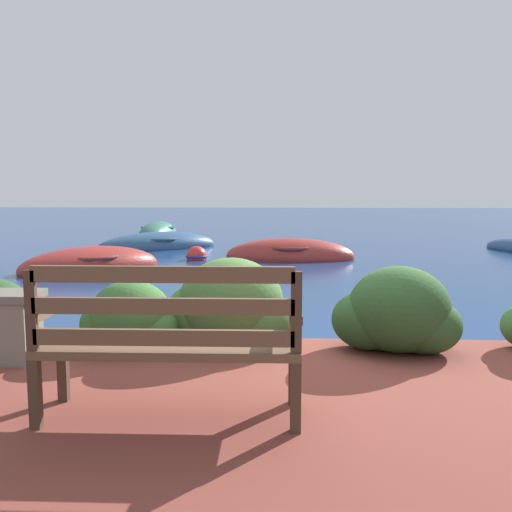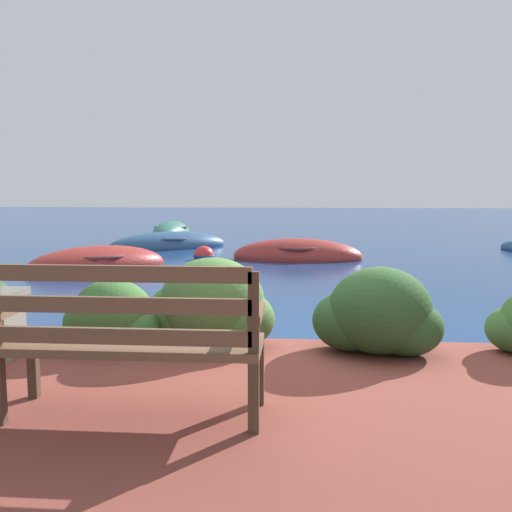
% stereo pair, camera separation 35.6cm
% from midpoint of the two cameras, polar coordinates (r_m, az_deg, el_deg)
% --- Properties ---
extents(ground_plane, '(80.00, 80.00, 0.00)m').
position_cam_midpoint_polar(ground_plane, '(5.24, 6.80, -10.59)').
color(ground_plane, navy).
extents(park_bench, '(1.53, 0.48, 0.93)m').
position_cam_midpoint_polar(park_bench, '(3.38, -9.43, -8.00)').
color(park_bench, '#433123').
rests_on(park_bench, patio_terrace).
extents(hedge_clump_left, '(0.86, 0.62, 0.58)m').
position_cam_midpoint_polar(hedge_clump_left, '(4.93, -12.22, -6.12)').
color(hedge_clump_left, '#38662D').
rests_on(hedge_clump_left, patio_terrace).
extents(hedge_clump_centre, '(1.12, 0.80, 0.76)m').
position_cam_midpoint_polar(hedge_clump_centre, '(4.89, -2.44, -5.16)').
color(hedge_clump_centre, '#426B33').
rests_on(hedge_clump_centre, patio_terrace).
extents(hedge_clump_right, '(1.05, 0.75, 0.71)m').
position_cam_midpoint_polar(hedge_clump_right, '(4.81, 14.18, -5.83)').
color(hedge_clump_right, '#284C23').
rests_on(hedge_clump_right, patio_terrace).
extents(rowboat_nearest, '(2.87, 2.60, 0.80)m').
position_cam_midpoint_polar(rowboat_nearest, '(11.37, -14.70, -0.95)').
color(rowboat_nearest, '#9E2D28').
rests_on(rowboat_nearest, ground_plane).
extents(rowboat_mid, '(2.88, 1.34, 0.80)m').
position_cam_midpoint_polar(rowboat_mid, '(12.61, 4.96, 0.00)').
color(rowboat_mid, '#9E2D28').
rests_on(rowboat_mid, ground_plane).
extents(rowboat_outer, '(3.27, 2.70, 0.76)m').
position_cam_midpoint_polar(rowboat_outer, '(14.99, -8.08, 1.03)').
color(rowboat_outer, '#2D517A').
rests_on(rowboat_outer, ground_plane).
extents(rowboat_distant, '(1.13, 2.71, 0.82)m').
position_cam_midpoint_polar(rowboat_distant, '(18.90, -7.93, 2.24)').
color(rowboat_distant, '#336B5B').
rests_on(rowboat_distant, ground_plane).
extents(mooring_buoy, '(0.49, 0.49, 0.45)m').
position_cam_midpoint_polar(mooring_buoy, '(12.53, -4.42, 0.01)').
color(mooring_buoy, red).
rests_on(mooring_buoy, ground_plane).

